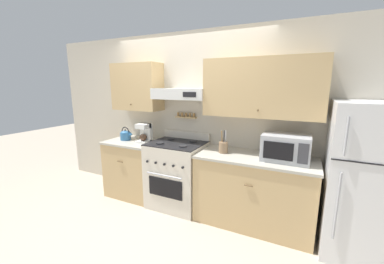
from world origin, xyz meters
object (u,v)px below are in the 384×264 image
object	(u,v)px
tea_kettle	(126,135)
stove_range	(177,174)
refrigerator	(370,182)
coffee_maker	(145,133)
utensil_crock	(223,147)
microwave	(286,148)

from	to	relation	value
tea_kettle	stove_range	bearing A→B (deg)	-0.43
refrigerator	coffee_maker	bearing A→B (deg)	178.66
refrigerator	utensil_crock	size ratio (longest dim) A/B	5.44
stove_range	tea_kettle	world-z (taller)	tea_kettle
refrigerator	microwave	world-z (taller)	refrigerator
refrigerator	microwave	distance (m)	0.87
tea_kettle	microwave	size ratio (longest dim) A/B	0.41
coffee_maker	tea_kettle	bearing A→B (deg)	-175.89
microwave	coffee_maker	bearing A→B (deg)	179.76
stove_range	coffee_maker	size ratio (longest dim) A/B	3.68
stove_range	refrigerator	xyz separation A→B (m)	(2.29, -0.03, 0.33)
refrigerator	microwave	bearing A→B (deg)	175.92
coffee_maker	utensil_crock	size ratio (longest dim) A/B	0.98
refrigerator	utensil_crock	distance (m)	1.60
tea_kettle	refrigerator	bearing A→B (deg)	-0.73
tea_kettle	utensil_crock	xyz separation A→B (m)	(1.66, 0.00, -0.00)
tea_kettle	utensil_crock	bearing A→B (deg)	0.00
refrigerator	coffee_maker	world-z (taller)	refrigerator
microwave	refrigerator	bearing A→B (deg)	-4.08
coffee_maker	utensil_crock	distance (m)	1.29
stove_range	coffee_maker	bearing A→B (deg)	176.74
stove_range	microwave	size ratio (longest dim) A/B	2.03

